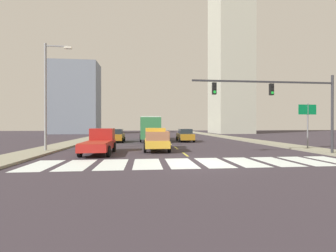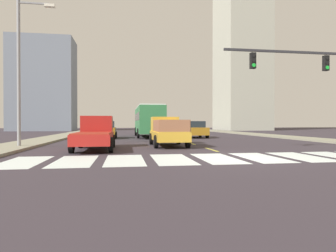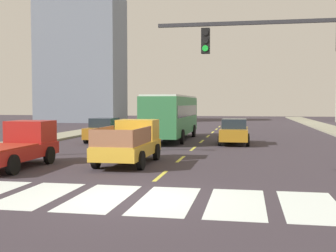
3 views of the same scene
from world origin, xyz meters
name	(u,v)px [view 3 (image 3 of 3)]	position (x,y,z in m)	size (l,w,h in m)	color
ground_plane	(133,199)	(0.00, 0.00, 0.00)	(160.00, 160.00, 0.00)	#362F36
sidewalk_left	(44,139)	(-11.79, 18.00, 0.07)	(2.84, 110.00, 0.15)	gray
crosswalk_stripe_3	(38,195)	(-2.96, 0.00, 0.00)	(1.56, 3.74, 0.01)	silver
crosswalk_stripe_4	(101,197)	(-0.99, 0.00, 0.00)	(1.56, 3.74, 0.01)	silver
crosswalk_stripe_5	(167,200)	(0.99, 0.00, 0.00)	(1.56, 3.74, 0.01)	silver
crosswalk_stripe_6	(237,203)	(2.96, 0.00, 0.00)	(1.56, 3.74, 0.01)	silver
crosswalk_stripe_7	(311,206)	(4.94, 0.00, 0.00)	(1.56, 3.74, 0.01)	silver
lane_dash_0	(161,176)	(0.00, 4.00, 0.00)	(0.16, 2.40, 0.01)	#D3CA43
lane_dash_1	(181,159)	(0.00, 9.00, 0.00)	(0.16, 2.40, 0.01)	#D3CA43
lane_dash_2	(193,149)	(0.00, 14.00, 0.00)	(0.16, 2.40, 0.01)	#D3CA43
lane_dash_3	(202,141)	(0.00, 19.00, 0.00)	(0.16, 2.40, 0.01)	#D3CA43
lane_dash_4	(208,136)	(0.00, 24.00, 0.00)	(0.16, 2.40, 0.01)	#D3CA43
lane_dash_5	(213,132)	(0.00, 29.00, 0.00)	(0.16, 2.40, 0.01)	#D3CA43
lane_dash_6	(216,129)	(0.00, 34.00, 0.00)	(0.16, 2.40, 0.01)	#D3CA43
lane_dash_7	(219,127)	(0.00, 39.00, 0.00)	(0.16, 2.40, 0.01)	#D3CA43
pickup_stakebed	(131,143)	(-2.08, 7.30, 0.94)	(2.18, 5.20, 1.96)	gold
pickup_dark	(17,146)	(-6.61, 5.19, 0.92)	(2.18, 5.20, 1.96)	#A51E1A
city_bus	(172,114)	(-2.32, 19.63, 1.95)	(2.72, 10.80, 3.32)	#337C48
sedan_mid	(105,130)	(-6.71, 17.23, 0.86)	(2.02, 4.40, 1.72)	#A6691B
sedan_near_right	(234,132)	(2.38, 17.25, 0.86)	(2.02, 4.40, 1.72)	#AA751D
block_mid_left	(81,60)	(-20.74, 48.03, 9.08)	(11.89, 7.20, 18.15)	slate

